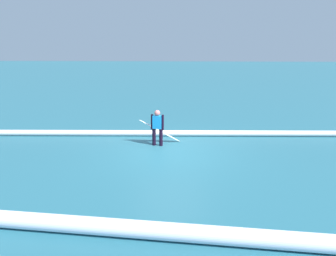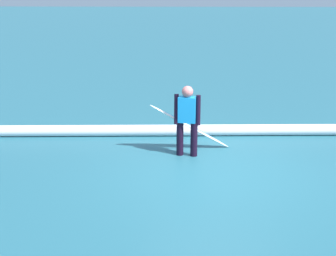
# 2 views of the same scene
# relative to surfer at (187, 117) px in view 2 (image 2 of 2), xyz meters

# --- Properties ---
(ground_plane) EXTENTS (173.40, 173.40, 0.00)m
(ground_plane) POSITION_rel_surfer_xyz_m (-0.58, 0.81, -0.79)
(ground_plane) COLOR #256071
(surfer) EXTENTS (0.51, 0.27, 1.40)m
(surfer) POSITION_rel_surfer_xyz_m (0.00, 0.00, 0.00)
(surfer) COLOR black
(surfer) RESTS_ON ground_plane
(surfboard) EXTENTS (1.69, 0.60, 1.02)m
(surfboard) POSITION_rel_surfer_xyz_m (-0.06, -0.37, -0.30)
(surfboard) COLOR white
(surfboard) RESTS_ON ground_plane
(wave_crest_foreground) EXTENTS (20.36, 1.46, 0.25)m
(wave_crest_foreground) POSITION_rel_surfer_xyz_m (1.54, -1.25, -0.66)
(wave_crest_foreground) COLOR white
(wave_crest_foreground) RESTS_ON ground_plane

